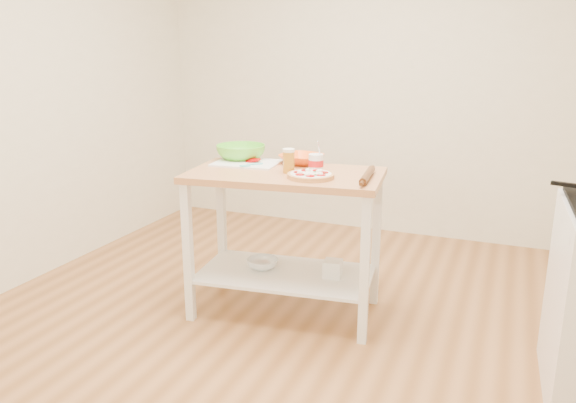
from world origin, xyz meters
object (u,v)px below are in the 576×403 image
Objects in this scene: green_bowl at (241,153)px; yogurt_tub at (316,163)px; prep_island at (285,213)px; cutting_board at (247,163)px; pizza at (311,175)px; beer_pint at (289,161)px; shelf_bin at (333,269)px; spatula at (250,165)px; knife at (244,158)px; orange_bowl at (301,159)px; shelf_glass_bowl at (263,264)px; rolling_pin at (367,176)px.

yogurt_tub is (0.57, -0.16, 0.00)m from green_bowl.
prep_island is 2.83× the size of cutting_board.
pizza is 1.87× the size of beer_pint.
prep_island reaches higher than shelf_bin.
beer_pint reaches higher than prep_island.
prep_island is 0.37m from spatula.
orange_bowl is (0.38, 0.05, 0.01)m from knife.
shelf_glass_bowl is at bearing -42.60° from cutting_board.
pizza is 0.65m from knife.
knife is at bearing -172.58° from orange_bowl.
pizza reaches higher than cutting_board.
shelf_glass_bowl is (-0.16, 0.01, -0.36)m from prep_island.
shelf_bin is at bearing 53.53° from pizza.
cutting_board is at bearing 157.92° from prep_island.
shelf_bin is (0.29, 0.05, -0.33)m from prep_island.
pizza is 2.50× the size of shelf_bin.
spatula is at bearing 164.03° from pizza.
green_bowl is at bearing 138.89° from shelf_glass_bowl.
yogurt_tub is at bearing 29.98° from beer_pint.
beer_pint reaches higher than rolling_pin.
cutting_board is 0.14m from green_bowl.
beer_pint reaches higher than cutting_board.
beer_pint is at bearing -52.07° from spatula.
cutting_board is 0.49m from yogurt_tub.
shelf_glass_bowl is at bearing 176.78° from prep_island.
spatula is 0.75m from rolling_pin.
yogurt_tub is 0.54× the size of rolling_pin.
pizza is 0.76× the size of rolling_pin.
shelf_glass_bowl is at bearing -59.80° from spatula.
cutting_board is at bearing -70.96° from knife.
shelf_bin is (0.45, 0.04, 0.02)m from shelf_glass_bowl.
shelf_glass_bowl is (0.16, -0.12, -0.62)m from cutting_board.
beer_pint is 0.40× the size of rolling_pin.
green_bowl is 0.59m from yogurt_tub.
pizza is 1.33× the size of shelf_glass_bowl.
cutting_board is at bearing 172.25° from shelf_bin.
beer_pint is (0.34, -0.14, 0.06)m from cutting_board.
prep_island is at bearing -3.22° from shelf_glass_bowl.
shelf_bin is (0.61, -0.08, -0.59)m from cutting_board.
prep_island reaches higher than shelf_glass_bowl.
cutting_board reaches higher than spatula.
rolling_pin reaches higher than knife.
knife is 1.36× the size of yogurt_tub.
prep_island is 0.55m from green_bowl.
prep_island is 0.51m from knife.
green_bowl is 0.49m from beer_pint.
cutting_board is 2.14× the size of shelf_glass_bowl.
yogurt_tub reaches higher than knife.
pizza is 0.73m from shelf_glass_bowl.
cutting_board is 1.65× the size of knife.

